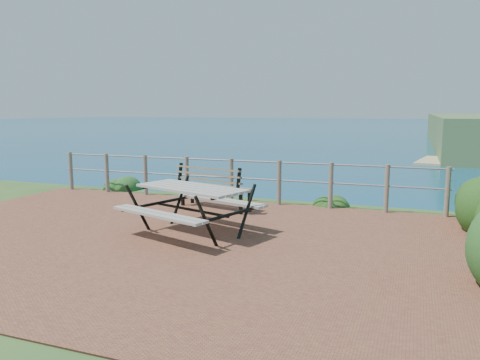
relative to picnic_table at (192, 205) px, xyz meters
name	(u,v)px	position (x,y,z in m)	size (l,w,h in m)	color
ground	(157,238)	(-0.45, -0.40, -0.52)	(10.00, 7.00, 0.12)	brown
ocean	(407,115)	(-0.45, 199.60, -0.52)	(1200.00, 1200.00, 0.00)	#135D76
safety_railing	(231,178)	(-0.45, 2.95, 0.05)	(9.40, 0.10, 1.00)	#6B5B4C
picnic_table	(192,205)	(0.00, 0.00, 0.00)	(2.09, 1.61, 0.82)	gray
park_bench	(215,180)	(-0.47, 2.07, 0.11)	(1.75, 0.83, 0.96)	brown
shrub_lip_west	(126,189)	(-3.82, 3.64, -0.52)	(0.74, 0.74, 0.48)	#1F531F
shrub_lip_east	(329,205)	(1.75, 3.41, -0.52)	(0.72, 0.72, 0.44)	#1B3F13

